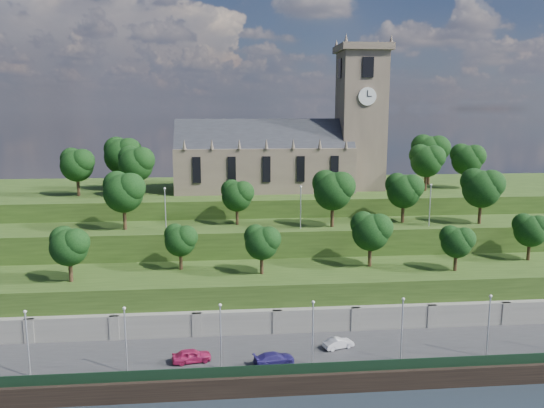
{
  "coord_description": "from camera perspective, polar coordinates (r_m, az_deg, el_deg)",
  "views": [
    {
      "loc": [
        -11.39,
        -51.22,
        29.82
      ],
      "look_at": [
        -3.94,
        30.0,
        15.16
      ],
      "focal_mm": 35.0,
      "sensor_mm": 36.0,
      "label": 1
    }
  ],
  "objects": [
    {
      "name": "trees_hilltop",
      "position": [
        97.3,
        1.33,
        5.1
      ],
      "size": [
        76.69,
        16.23,
        9.91
      ],
      "color": "#342214",
      "rests_on": "hilltop"
    },
    {
      "name": "lamp_posts_upper",
      "position": [
        79.29,
        3.1,
        0.06
      ],
      "size": [
        40.36,
        0.36,
        6.6
      ],
      "color": "#B2B2B7",
      "rests_on": "embankment_upper"
    },
    {
      "name": "church",
      "position": [
        98.24,
        1.9,
        5.93
      ],
      "size": [
        38.6,
        12.35,
        27.6
      ],
      "color": "brown",
      "rests_on": "hilltop"
    },
    {
      "name": "promenade",
      "position": [
        65.07,
        5.62,
        -16.15
      ],
      "size": [
        160.0,
        12.0,
        2.0
      ],
      "primitive_type": "cube",
      "color": "#2D2D30",
      "rests_on": "ground"
    },
    {
      "name": "trees_lower",
      "position": [
        72.41,
        4.72,
        -3.49
      ],
      "size": [
        69.14,
        8.71,
        7.76
      ],
      "color": "#342214",
      "rests_on": "embankment_lower"
    },
    {
      "name": "trees_upper",
      "position": [
        81.47,
        5.37,
        1.6
      ],
      "size": [
        61.29,
        8.29,
        8.76
      ],
      "color": "#342214",
      "rests_on": "embankment_upper"
    },
    {
      "name": "embankment_lower",
      "position": [
        74.75,
        3.91,
        -10.04
      ],
      "size": [
        160.0,
        12.0,
        8.0
      ],
      "primitive_type": "cube",
      "color": "#284115",
      "rests_on": "ground"
    },
    {
      "name": "retaining_wall",
      "position": [
        69.78,
        4.7,
        -12.89
      ],
      "size": [
        160.0,
        2.1,
        5.0
      ],
      "color": "slate",
      "rests_on": "ground"
    },
    {
      "name": "ground",
      "position": [
        60.35,
        6.73,
        -19.49
      ],
      "size": [
        320.0,
        320.0,
        0.0
      ],
      "primitive_type": "plane",
      "color": "black",
      "rests_on": "ground"
    },
    {
      "name": "hilltop",
      "position": [
        104.27,
        1.15,
        -2.17
      ],
      "size": [
        160.0,
        32.0,
        15.0
      ],
      "primitive_type": "cube",
      "color": "#284115",
      "rests_on": "ground"
    },
    {
      "name": "car_left",
      "position": [
        62.03,
        -8.65,
        -15.82
      ],
      "size": [
        4.58,
        2.49,
        1.48
      ],
      "primitive_type": "imported",
      "rotation": [
        0.0,
        0.0,
        1.75
      ],
      "color": "#A91C4E",
      "rests_on": "promenade"
    },
    {
      "name": "quay_wall",
      "position": [
        59.77,
        6.76,
        -18.6
      ],
      "size": [
        160.0,
        0.5,
        2.2
      ],
      "primitive_type": "cube",
      "color": "black",
      "rests_on": "ground"
    },
    {
      "name": "fence",
      "position": [
        59.63,
        6.66,
        -17.04
      ],
      "size": [
        160.0,
        0.1,
        1.2
      ],
      "primitive_type": "cube",
      "color": "black",
      "rests_on": "promenade"
    },
    {
      "name": "lamp_posts_promenade",
      "position": [
        59.38,
        4.41,
        -13.14
      ],
      "size": [
        60.36,
        0.36,
        7.46
      ],
      "color": "#B2B2B7",
      "rests_on": "promenade"
    },
    {
      "name": "embankment_upper",
      "position": [
        84.45,
        2.74,
        -6.2
      ],
      "size": [
        160.0,
        10.0,
        12.0
      ],
      "primitive_type": "cube",
      "color": "#284115",
      "rests_on": "ground"
    },
    {
      "name": "car_right",
      "position": [
        60.88,
        0.23,
        -16.29
      ],
      "size": [
        4.91,
        2.9,
        1.34
      ],
      "primitive_type": "imported",
      "rotation": [
        0.0,
        0.0,
        1.81
      ],
      "color": "navy",
      "rests_on": "promenade"
    },
    {
      "name": "car_middle",
      "position": [
        65.03,
        7.15,
        -14.63
      ],
      "size": [
        3.89,
        2.39,
        1.21
      ],
      "primitive_type": "imported",
      "rotation": [
        0.0,
        0.0,
        1.9
      ],
      "color": "silver",
      "rests_on": "promenade"
    }
  ]
}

